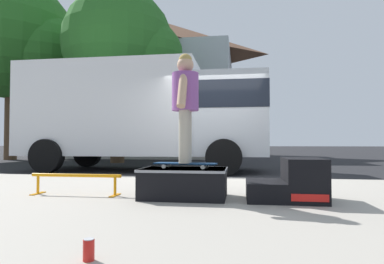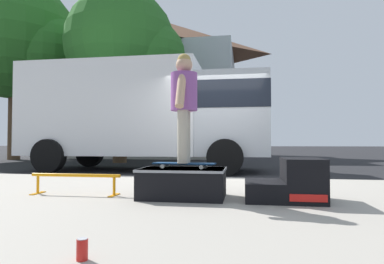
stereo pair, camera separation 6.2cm
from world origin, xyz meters
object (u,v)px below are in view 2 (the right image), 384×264
object	(u,v)px
grind_rail	(75,179)
street_tree_main	(127,48)
skate_box	(183,182)
skater_kid	(184,98)
street_tree_neighbour	(22,43)
skateboard	(184,164)
kicker_ramp	(290,183)
soda_can	(82,249)
box_truck	(147,112)

from	to	relation	value
grind_rail	street_tree_main	world-z (taller)	street_tree_main
skate_box	skater_kid	bearing A→B (deg)	-39.72
street_tree_neighbour	skateboard	bearing A→B (deg)	-45.77
street_tree_main	street_tree_neighbour	xyz separation A→B (m)	(-5.82, 1.47, 0.94)
kicker_ramp	soda_can	distance (m)	2.67
skate_box	skateboard	bearing A→B (deg)	-39.72
grind_rail	skateboard	size ratio (longest dim) A/B	1.55
skate_box	kicker_ramp	xyz separation A→B (m)	(1.29, -0.00, 0.01)
skateboard	street_tree_neighbour	size ratio (longest dim) A/B	0.09
skater_kid	street_tree_neighbour	size ratio (longest dim) A/B	0.16
box_truck	street_tree_main	xyz separation A→B (m)	(-1.92, 3.42, 2.98)
grind_rail	box_truck	world-z (taller)	box_truck
grind_rail	skateboard	bearing A→B (deg)	-0.82
skate_box	skater_kid	xyz separation A→B (m)	(0.02, -0.01, 1.04)
skate_box	street_tree_main	world-z (taller)	street_tree_main
grind_rail	soda_can	world-z (taller)	grind_rail
grind_rail	street_tree_neighbour	xyz separation A→B (m)	(-8.32, 10.03, 5.29)
grind_rail	soda_can	bearing A→B (deg)	-60.37
skateboard	kicker_ramp	bearing A→B (deg)	0.55
skater_kid	box_truck	size ratio (longest dim) A/B	0.20
skateboard	skater_kid	world-z (taller)	skater_kid
box_truck	street_tree_main	world-z (taller)	street_tree_main
soda_can	street_tree_neighbour	size ratio (longest dim) A/B	0.01
grind_rail	box_truck	distance (m)	5.36
kicker_ramp	skateboard	size ratio (longest dim) A/B	1.11
skate_box	soda_can	xyz separation A→B (m)	(-0.18, -2.22, -0.13)
skateboard	box_truck	size ratio (longest dim) A/B	0.12
soda_can	street_tree_neighbour	xyz separation A→B (m)	(-9.59, 12.26, 5.43)
skater_kid	soda_can	xyz separation A→B (m)	(-0.20, -2.21, -1.18)
kicker_ramp	box_truck	bearing A→B (deg)	122.78
grind_rail	skateboard	xyz separation A→B (m)	(1.46, -0.02, 0.22)
soda_can	street_tree_main	xyz separation A→B (m)	(-3.77, 10.79, 4.50)
soda_can	box_truck	world-z (taller)	box_truck
kicker_ramp	box_truck	distance (m)	6.28
street_tree_main	kicker_ramp	bearing A→B (deg)	-58.54
skate_box	box_truck	distance (m)	5.71
skater_kid	box_truck	world-z (taller)	box_truck
skateboard	street_tree_main	world-z (taller)	street_tree_main
skate_box	grind_rail	distance (m)	1.45
street_tree_neighbour	street_tree_main	bearing A→B (deg)	-14.15
box_truck	street_tree_neighbour	xyz separation A→B (m)	(-7.74, 4.88, 3.91)
skater_kid	box_truck	xyz separation A→B (m)	(-2.04, 5.17, 0.34)
skateboard	box_truck	distance (m)	5.68
grind_rail	skater_kid	bearing A→B (deg)	-0.82
grind_rail	box_truck	size ratio (longest dim) A/B	0.18
street_tree_main	soda_can	bearing A→B (deg)	-70.74
skater_kid	street_tree_main	distance (m)	10.02
soda_can	street_tree_neighbour	world-z (taller)	street_tree_neighbour
grind_rail	street_tree_neighbour	world-z (taller)	street_tree_neighbour
skater_kid	skateboard	bearing A→B (deg)	91.79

